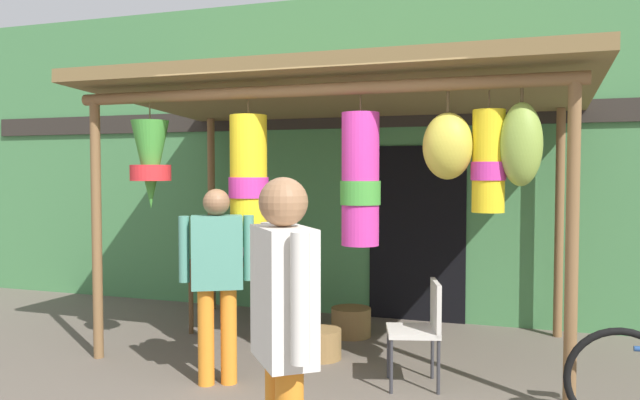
% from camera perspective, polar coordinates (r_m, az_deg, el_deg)
% --- Properties ---
extents(ground_plane, '(30.00, 30.00, 0.00)m').
position_cam_1_polar(ground_plane, '(5.12, -1.61, -16.87)').
color(ground_plane, '#60564C').
extents(shop_facade, '(12.34, 0.29, 3.77)m').
position_cam_1_polar(shop_facade, '(7.37, 5.65, 3.98)').
color(shop_facade, '#47844C').
rests_on(shop_facade, ground_plane).
extents(market_stall_canopy, '(4.51, 2.64, 2.61)m').
position_cam_1_polar(market_stall_canopy, '(5.79, 1.67, 8.05)').
color(market_stall_canopy, brown).
rests_on(market_stall_canopy, ground_plane).
extents(display_table, '(1.11, 0.79, 0.78)m').
position_cam_1_polar(display_table, '(6.76, -6.55, -6.02)').
color(display_table, brown).
rests_on(display_table, ground_plane).
extents(flower_heap_on_table, '(0.59, 0.41, 0.10)m').
position_cam_1_polar(flower_heap_on_table, '(6.78, -6.88, -4.81)').
color(flower_heap_on_table, pink).
rests_on(flower_heap_on_table, display_table).
extents(folding_chair, '(0.49, 0.49, 0.84)m').
position_cam_1_polar(folding_chair, '(5.09, 9.37, -11.10)').
color(folding_chair, beige).
rests_on(folding_chair, ground_plane).
extents(wicker_basket_by_table, '(0.41, 0.41, 0.30)m').
position_cam_1_polar(wicker_basket_by_table, '(6.57, 2.86, -11.10)').
color(wicker_basket_by_table, brown).
rests_on(wicker_basket_by_table, ground_plane).
extents(wicker_basket_spare, '(0.37, 0.37, 0.27)m').
position_cam_1_polar(wicker_basket_spare, '(5.82, 0.09, -13.04)').
color(wicker_basket_spare, olive).
rests_on(wicker_basket_spare, ground_plane).
extents(vendor_in_orange, '(0.42, 0.48, 1.68)m').
position_cam_1_polar(vendor_in_orange, '(2.93, -3.35, -11.44)').
color(vendor_in_orange, orange).
rests_on(vendor_in_orange, ground_plane).
extents(customer_foreground, '(0.53, 0.39, 1.57)m').
position_cam_1_polar(customer_foreground, '(5.05, -9.43, -6.36)').
color(customer_foreground, orange).
rests_on(customer_foreground, ground_plane).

